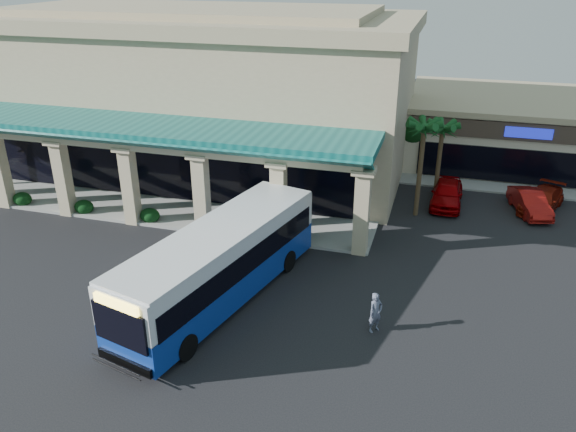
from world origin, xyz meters
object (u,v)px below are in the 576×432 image
(pedestrian, at_px, (376,313))
(car_red, at_px, (542,200))
(transit_bus, at_px, (221,265))
(car_white, at_px, (530,202))
(car_silver, at_px, (447,193))

(pedestrian, height_order, car_red, pedestrian)
(transit_bus, relative_size, pedestrian, 7.05)
(car_white, xyz_separation_m, car_red, (0.75, 0.68, -0.03))
(car_white, distance_m, car_red, 1.01)
(car_red, bearing_deg, pedestrian, -95.37)
(transit_bus, distance_m, car_white, 20.35)
(car_silver, height_order, car_white, car_silver)
(transit_bus, xyz_separation_m, car_red, (15.26, 14.91, -1.12))
(transit_bus, xyz_separation_m, car_white, (14.51, 14.23, -1.09))
(car_silver, height_order, car_red, car_silver)
(car_silver, xyz_separation_m, car_white, (4.95, 0.11, -0.10))
(transit_bus, xyz_separation_m, pedestrian, (7.10, -0.51, -0.88))
(pedestrian, distance_m, car_silver, 14.84)
(pedestrian, bearing_deg, car_red, 13.23)
(transit_bus, xyz_separation_m, car_silver, (9.56, 14.12, -0.98))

